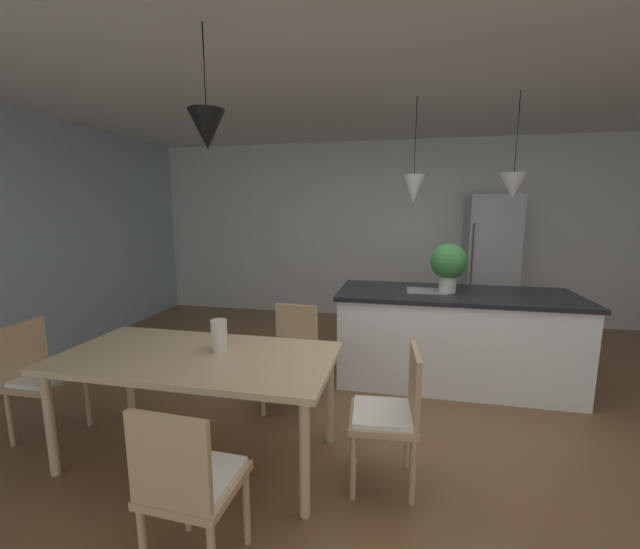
{
  "coord_description": "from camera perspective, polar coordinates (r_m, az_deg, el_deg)",
  "views": [
    {
      "loc": [
        -0.13,
        -2.93,
        1.69
      ],
      "look_at": [
        -0.86,
        0.52,
        1.1
      ],
      "focal_mm": 22.02,
      "sensor_mm": 36.0,
      "label": 1
    }
  ],
  "objects": [
    {
      "name": "vase_on_dining_table",
      "position": [
        2.78,
        -14.46,
        -8.52
      ],
      "size": [
        0.11,
        0.11,
        0.21
      ],
      "color": "silver",
      "rests_on": "dining_table"
    },
    {
      "name": "ceiling_slab",
      "position": [
        3.12,
        15.66,
        29.24
      ],
      "size": [
        10.0,
        8.4,
        0.12
      ],
      "primitive_type": "cube",
      "color": "silver"
    },
    {
      "name": "pendant_over_island_main",
      "position": [
        3.87,
        13.44,
        11.92
      ],
      "size": [
        0.19,
        0.19,
        0.97
      ],
      "color": "black"
    },
    {
      "name": "pendant_over_table",
      "position": [
        2.47,
        -16.1,
        19.6
      ],
      "size": [
        0.21,
        0.21,
        0.67
      ],
      "color": "black"
    },
    {
      "name": "potted_plant_on_island",
      "position": [
        3.92,
        18.2,
        1.55
      ],
      "size": [
        0.34,
        0.34,
        0.47
      ],
      "color": "beige",
      "rests_on": "kitchen_island"
    },
    {
      "name": "chair_window_end",
      "position": [
        3.64,
        -35.5,
        -11.84
      ],
      "size": [
        0.41,
        0.41,
        0.87
      ],
      "color": "tan",
      "rests_on": "ground_plane"
    },
    {
      "name": "dining_table",
      "position": [
        2.8,
        -17.43,
        -12.35
      ],
      "size": [
        1.82,
        0.9,
        0.74
      ],
      "color": "#D1B284",
      "rests_on": "ground_plane"
    },
    {
      "name": "chair_near_right",
      "position": [
        2.08,
        -18.49,
        -26.72
      ],
      "size": [
        0.42,
        0.42,
        0.87
      ],
      "color": "tan",
      "rests_on": "ground_plane"
    },
    {
      "name": "wall_back_kitchen",
      "position": [
        6.2,
        13.27,
        6.1
      ],
      "size": [
        10.0,
        0.12,
        2.7
      ],
      "primitive_type": "cube",
      "color": "silver",
      "rests_on": "ground_plane"
    },
    {
      "name": "refrigerator",
      "position": [
        5.95,
        23.38,
        1.49
      ],
      "size": [
        0.66,
        0.67,
        1.88
      ],
      "color": "#B2B5B7",
      "rests_on": "ground_plane"
    },
    {
      "name": "kitchen_island",
      "position": [
        4.08,
        18.82,
        -8.53
      ],
      "size": [
        2.23,
        0.91,
        0.91
      ],
      "color": "white",
      "rests_on": "ground_plane"
    },
    {
      "name": "chair_far_right",
      "position": [
        3.42,
        -4.16,
        -11.36
      ],
      "size": [
        0.43,
        0.43,
        0.87
      ],
      "color": "tan",
      "rests_on": "ground_plane"
    },
    {
      "name": "chair_kitchen_end",
      "position": [
        2.56,
        10.34,
        -19.04
      ],
      "size": [
        0.43,
        0.43,
        0.87
      ],
      "color": "tan",
      "rests_on": "ground_plane"
    },
    {
      "name": "pendant_over_island_aux",
      "position": [
        3.98,
        26.27,
        11.43
      ],
      "size": [
        0.25,
        0.25,
        0.93
      ],
      "color": "black"
    },
    {
      "name": "ground_plane",
      "position": [
        3.39,
        13.42,
        -21.05
      ],
      "size": [
        10.0,
        8.4,
        0.04
      ],
      "primitive_type": "cube",
      "color": "brown"
    }
  ]
}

